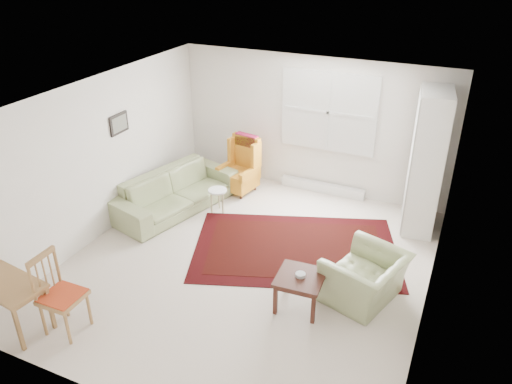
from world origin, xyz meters
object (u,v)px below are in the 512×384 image
at_px(stool, 218,200).
at_px(desk_chair, 62,295).
at_px(sofa, 175,185).
at_px(armchair, 365,274).
at_px(coffee_table, 300,291).
at_px(cabinet, 427,162).
at_px(desk, 10,303).
at_px(wingback_chair, 238,165).

relative_size(stool, desk_chair, 0.41).
distance_m(sofa, desk_chair, 3.18).
relative_size(armchair, coffee_table, 1.71).
relative_size(stool, cabinet, 0.19).
bearing_deg(cabinet, armchair, -106.97).
height_order(stool, desk_chair, desk_chair).
distance_m(coffee_table, stool, 2.79).
xyz_separation_m(cabinet, desk, (-4.20, -4.49, -0.82)).
distance_m(cabinet, desk, 6.21).
relative_size(wingback_chair, stool, 2.45).
distance_m(armchair, desk_chair, 3.77).
relative_size(coffee_table, desk_chair, 0.56).
bearing_deg(desk, sofa, 85.72).
xyz_separation_m(sofa, desk_chair, (0.43, -3.15, 0.06)).
bearing_deg(sofa, wingback_chair, -18.03).
distance_m(wingback_chair, stool, 0.91).
relative_size(sofa, wingback_chair, 2.18).
bearing_deg(cabinet, coffee_table, -119.25).
bearing_deg(stool, cabinet, 16.20).
distance_m(sofa, wingback_chair, 1.26).
bearing_deg(cabinet, desk, -140.47).
height_order(armchair, stool, armchair).
relative_size(cabinet, desk_chair, 2.19).
height_order(cabinet, desk_chair, cabinet).
bearing_deg(coffee_table, armchair, 35.35).
xyz_separation_m(wingback_chair, coffee_table, (2.17, -2.63, -0.29)).
relative_size(sofa, stool, 5.32).
distance_m(armchair, desk, 4.46).
bearing_deg(armchair, desk_chair, -39.10).
bearing_deg(stool, desk_chair, -94.78).
distance_m(sofa, stool, 0.78).
bearing_deg(coffee_table, desk_chair, -147.10).
xyz_separation_m(sofa, armchair, (3.58, -1.07, -0.07)).
bearing_deg(cabinet, stool, -171.21).
relative_size(coffee_table, desk, 0.57).
distance_m(armchair, wingback_chair, 3.58).
bearing_deg(desk, stool, 74.82).
distance_m(desk, desk_chair, 0.74).
xyz_separation_m(sofa, stool, (0.71, 0.20, -0.25)).
height_order(sofa, desk_chair, desk_chair).
xyz_separation_m(wingback_chair, desk_chair, (-0.26, -4.20, -0.00)).
xyz_separation_m(wingback_chair, stool, (0.02, -0.85, -0.31)).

